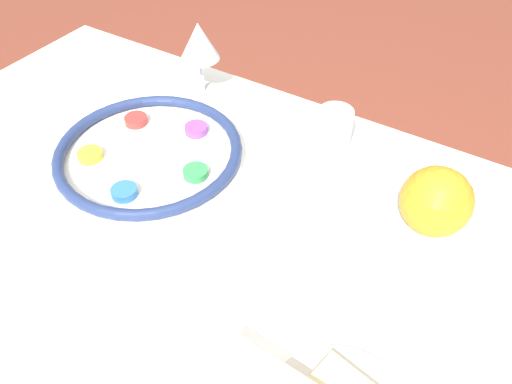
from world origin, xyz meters
name	(u,v)px	position (x,y,z in m)	size (l,w,h in m)	color
seder_plate	(149,153)	(-0.30, 0.10, 0.78)	(0.33, 0.33, 0.03)	white
wine_glass	(199,43)	(-0.34, 0.32, 0.88)	(0.08, 0.08, 0.15)	silver
fruit_stand	(400,234)	(0.15, 0.08, 0.85)	(0.17, 0.17, 0.11)	silver
orange_fruit	(436,201)	(0.18, 0.09, 0.92)	(0.09, 0.09, 0.09)	orange
cup_near	(334,129)	(-0.04, 0.30, 0.81)	(0.06, 0.06, 0.08)	silver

